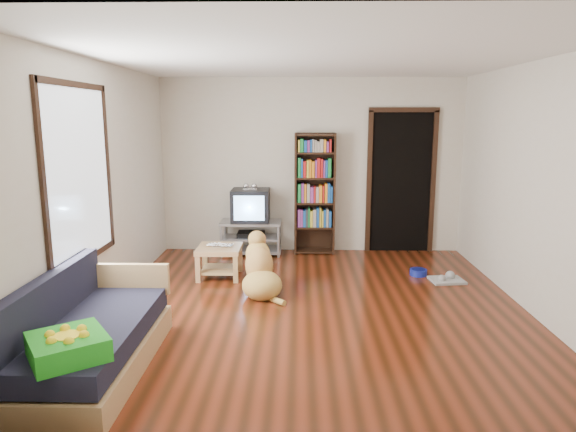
{
  "coord_description": "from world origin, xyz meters",
  "views": [
    {
      "loc": [
        -0.18,
        -5.22,
        2.03
      ],
      "look_at": [
        -0.31,
        0.61,
        0.9
      ],
      "focal_mm": 32.0,
      "sensor_mm": 36.0,
      "label": 1
    }
  ],
  "objects_px": {
    "green_cushion": "(68,347)",
    "crt_tv": "(251,205)",
    "sofa": "(90,339)",
    "dog": "(260,271)",
    "laptop": "(219,246)",
    "dog_bowl": "(418,272)",
    "bookshelf": "(315,187)",
    "tv_stand": "(251,236)",
    "coffee_table": "(220,256)",
    "grey_rag": "(447,280)"
  },
  "relations": [
    {
      "from": "green_cushion",
      "to": "laptop",
      "type": "bearing_deg",
      "value": 43.95
    },
    {
      "from": "crt_tv",
      "to": "dog",
      "type": "xyz_separation_m",
      "value": [
        0.27,
        -1.79,
        -0.47
      ]
    },
    {
      "from": "coffee_table",
      "to": "tv_stand",
      "type": "bearing_deg",
      "value": 75.3
    },
    {
      "from": "sofa",
      "to": "tv_stand",
      "type": "bearing_deg",
      "value": 74.98
    },
    {
      "from": "dog_bowl",
      "to": "sofa",
      "type": "bearing_deg",
      "value": -141.29
    },
    {
      "from": "grey_rag",
      "to": "sofa",
      "type": "xyz_separation_m",
      "value": [
        -3.55,
        -2.35,
        0.25
      ]
    },
    {
      "from": "grey_rag",
      "to": "bookshelf",
      "type": "relative_size",
      "value": 0.22
    },
    {
      "from": "grey_rag",
      "to": "coffee_table",
      "type": "bearing_deg",
      "value": 177.34
    },
    {
      "from": "crt_tv",
      "to": "sofa",
      "type": "relative_size",
      "value": 0.32
    },
    {
      "from": "green_cushion",
      "to": "tv_stand",
      "type": "bearing_deg",
      "value": 42.78
    },
    {
      "from": "dog",
      "to": "grey_rag",
      "type": "bearing_deg",
      "value": 12.02
    },
    {
      "from": "sofa",
      "to": "dog",
      "type": "bearing_deg",
      "value": 56.3
    },
    {
      "from": "tv_stand",
      "to": "coffee_table",
      "type": "xyz_separation_m",
      "value": [
        -0.3,
        -1.14,
        0.01
      ]
    },
    {
      "from": "tv_stand",
      "to": "dog",
      "type": "distance_m",
      "value": 1.79
    },
    {
      "from": "tv_stand",
      "to": "sofa",
      "type": "distance_m",
      "value": 3.76
    },
    {
      "from": "dog_bowl",
      "to": "dog",
      "type": "xyz_separation_m",
      "value": [
        -2.01,
        -0.74,
        0.23
      ]
    },
    {
      "from": "green_cushion",
      "to": "dog",
      "type": "height_order",
      "value": "dog"
    },
    {
      "from": "green_cushion",
      "to": "dog",
      "type": "distance_m",
      "value": 2.74
    },
    {
      "from": "laptop",
      "to": "crt_tv",
      "type": "xyz_separation_m",
      "value": [
        0.3,
        1.19,
        0.33
      ]
    },
    {
      "from": "tv_stand",
      "to": "dog",
      "type": "height_order",
      "value": "dog"
    },
    {
      "from": "green_cushion",
      "to": "crt_tv",
      "type": "height_order",
      "value": "crt_tv"
    },
    {
      "from": "tv_stand",
      "to": "grey_rag",
      "type": "bearing_deg",
      "value": -26.35
    },
    {
      "from": "laptop",
      "to": "tv_stand",
      "type": "relative_size",
      "value": 0.36
    },
    {
      "from": "dog_bowl",
      "to": "dog",
      "type": "relative_size",
      "value": 0.27
    },
    {
      "from": "bookshelf",
      "to": "coffee_table",
      "type": "xyz_separation_m",
      "value": [
        -1.25,
        -1.24,
        -0.72
      ]
    },
    {
      "from": "laptop",
      "to": "dog_bowl",
      "type": "xyz_separation_m",
      "value": [
        2.58,
        0.15,
        -0.37
      ]
    },
    {
      "from": "dog_bowl",
      "to": "tv_stand",
      "type": "distance_m",
      "value": 2.51
    },
    {
      "from": "grey_rag",
      "to": "laptop",
      "type": "bearing_deg",
      "value": 177.93
    },
    {
      "from": "crt_tv",
      "to": "coffee_table",
      "type": "height_order",
      "value": "crt_tv"
    },
    {
      "from": "bookshelf",
      "to": "coffee_table",
      "type": "relative_size",
      "value": 3.27
    },
    {
      "from": "coffee_table",
      "to": "grey_rag",
      "type": "bearing_deg",
      "value": -2.66
    },
    {
      "from": "tv_stand",
      "to": "bookshelf",
      "type": "bearing_deg",
      "value": 5.63
    },
    {
      "from": "laptop",
      "to": "green_cushion",
      "type": "bearing_deg",
      "value": -91.59
    },
    {
      "from": "green_cushion",
      "to": "tv_stand",
      "type": "xyz_separation_m",
      "value": [
        0.85,
        4.26,
        -0.23
      ]
    },
    {
      "from": "coffee_table",
      "to": "dog",
      "type": "xyz_separation_m",
      "value": [
        0.57,
        -0.62,
        -0.01
      ]
    },
    {
      "from": "tv_stand",
      "to": "dog",
      "type": "relative_size",
      "value": 1.09
    },
    {
      "from": "bookshelf",
      "to": "tv_stand",
      "type": "bearing_deg",
      "value": -174.37
    },
    {
      "from": "grey_rag",
      "to": "bookshelf",
      "type": "height_order",
      "value": "bookshelf"
    },
    {
      "from": "laptop",
      "to": "sofa",
      "type": "height_order",
      "value": "sofa"
    },
    {
      "from": "grey_rag",
      "to": "tv_stand",
      "type": "xyz_separation_m",
      "value": [
        -2.58,
        1.28,
        0.25
      ]
    },
    {
      "from": "dog_bowl",
      "to": "laptop",
      "type": "bearing_deg",
      "value": -176.75
    },
    {
      "from": "dog_bowl",
      "to": "sofa",
      "type": "distance_m",
      "value": 4.17
    },
    {
      "from": "sofa",
      "to": "dog",
      "type": "distance_m",
      "value": 2.24
    },
    {
      "from": "laptop",
      "to": "tv_stand",
      "type": "height_order",
      "value": "tv_stand"
    },
    {
      "from": "laptop",
      "to": "coffee_table",
      "type": "bearing_deg",
      "value": 98.51
    },
    {
      "from": "crt_tv",
      "to": "bookshelf",
      "type": "relative_size",
      "value": 0.32
    },
    {
      "from": "green_cushion",
      "to": "sofa",
      "type": "xyz_separation_m",
      "value": [
        -0.12,
        0.63,
        -0.24
      ]
    },
    {
      "from": "crt_tv",
      "to": "bookshelf",
      "type": "distance_m",
      "value": 0.99
    },
    {
      "from": "laptop",
      "to": "grey_rag",
      "type": "xyz_separation_m",
      "value": [
        2.88,
        -0.1,
        -0.4
      ]
    },
    {
      "from": "grey_rag",
      "to": "crt_tv",
      "type": "height_order",
      "value": "crt_tv"
    }
  ]
}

